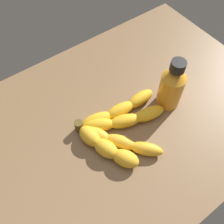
% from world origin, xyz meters
% --- Properties ---
extents(ground_plane, '(0.92, 0.58, 0.04)m').
position_xyz_m(ground_plane, '(0.00, 0.00, -0.02)').
color(ground_plane, brown).
extents(banana_bunch, '(0.23, 0.19, 0.04)m').
position_xyz_m(banana_bunch, '(-0.01, 0.03, 0.02)').
color(banana_bunch, gold).
rests_on(banana_bunch, ground_plane).
extents(honey_bottle, '(0.06, 0.06, 0.15)m').
position_xyz_m(honey_bottle, '(-0.17, 0.03, 0.06)').
color(honey_bottle, orange).
rests_on(honey_bottle, ground_plane).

